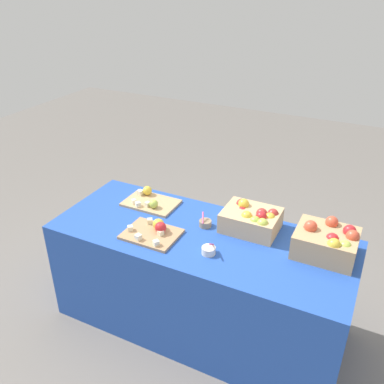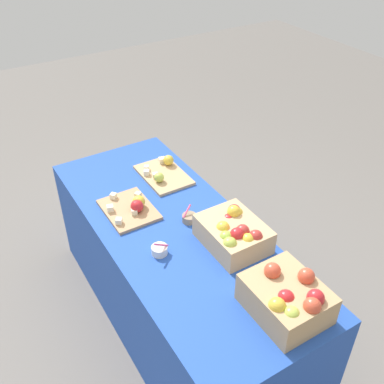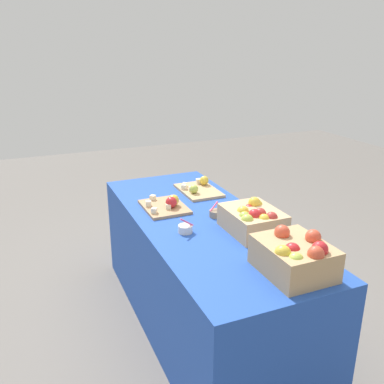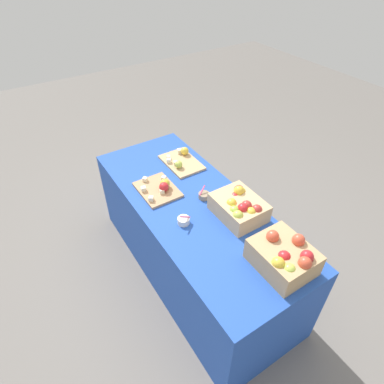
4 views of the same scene
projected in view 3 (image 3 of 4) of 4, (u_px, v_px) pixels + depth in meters
The scene contains 8 objects.
ground_plane at pixel (201, 322), 2.80m from camera, with size 10.00×10.00×0.00m, color slate.
table at pixel (202, 273), 2.68m from camera, with size 1.90×0.76×0.74m, color #234CAD.
apple_crate_left at pixel (295, 256), 1.94m from camera, with size 0.34×0.29×0.20m.
apple_crate_middle at pixel (253, 219), 2.37m from camera, with size 0.35×0.28×0.17m.
cutting_board_front at pixel (166, 205), 2.72m from camera, with size 0.34×0.26×0.09m.
cutting_board_back at pixel (198, 189), 3.04m from camera, with size 0.37×0.25×0.08m.
sample_bowl_near at pixel (185, 229), 2.38m from camera, with size 0.08×0.09×0.10m.
sample_bowl_mid at pixel (216, 213), 2.60m from camera, with size 0.08×0.08×0.09m.
Camera 3 is at (2.14, -0.98, 1.75)m, focal length 39.47 mm.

